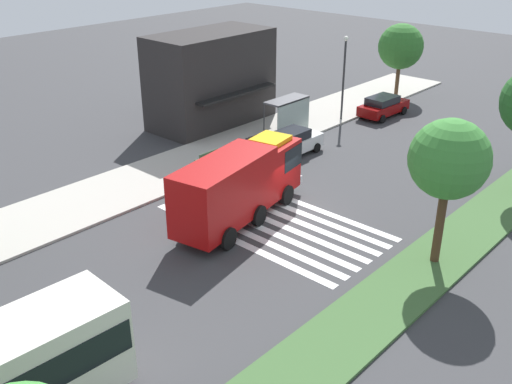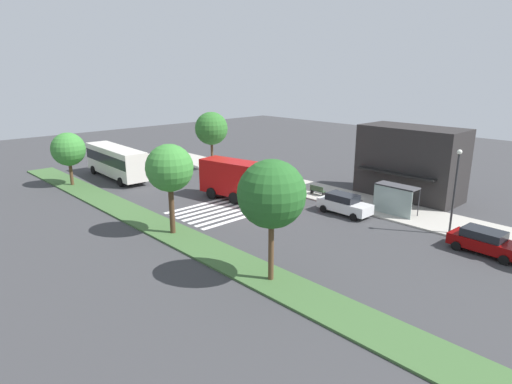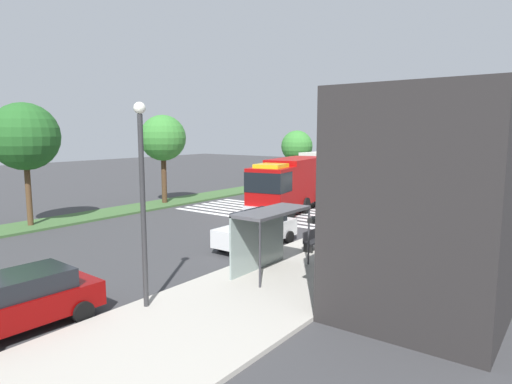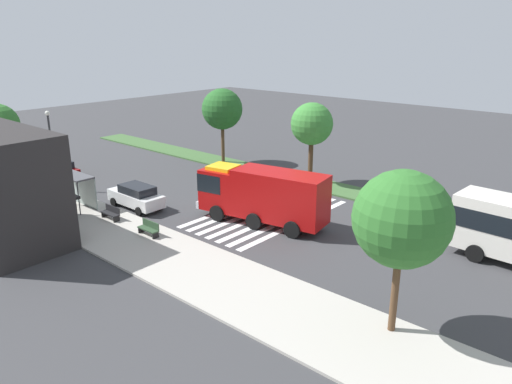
{
  "view_description": "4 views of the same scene",
  "coord_description": "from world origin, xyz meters",
  "views": [
    {
      "loc": [
        -22.61,
        -17.53,
        14.39
      ],
      "look_at": [
        -1.99,
        1.23,
        1.34
      ],
      "focal_mm": 41.42,
      "sensor_mm": 36.0,
      "label": 1
    },
    {
      "loc": [
        26.44,
        -24.4,
        11.87
      ],
      "look_at": [
        -0.03,
        0.6,
        1.65
      ],
      "focal_mm": 30.32,
      "sensor_mm": 36.0,
      "label": 2
    },
    {
      "loc": [
        22.92,
        17.83,
        5.59
      ],
      "look_at": [
        -0.2,
        0.68,
        1.65
      ],
      "focal_mm": 31.04,
      "sensor_mm": 36.0,
      "label": 3
    },
    {
      "loc": [
        -22.67,
        24.77,
        12.14
      ],
      "look_at": [
        -1.66,
        0.8,
        1.75
      ],
      "focal_mm": 34.15,
      "sensor_mm": 36.0,
      "label": 4
    }
  ],
  "objects": [
    {
      "name": "bench_near_shelter",
      "position": [
        5.09,
        8.02,
        0.59
      ],
      "size": [
        1.6,
        0.5,
        0.9
      ],
      "color": "black",
      "rests_on": "sidewalk"
    },
    {
      "name": "storefront_building",
      "position": [
        7.17,
        14.11,
        3.42
      ],
      "size": [
        9.42,
        5.51,
        6.85
      ],
      "color": "#282626",
      "rests_on": "ground_plane"
    },
    {
      "name": "street_lamp",
      "position": [
        14.28,
        7.11,
        3.86
      ],
      "size": [
        0.36,
        0.36,
        6.33
      ],
      "color": "#2D2D30",
      "rests_on": "sidewalk"
    },
    {
      "name": "sidewalk",
      "position": [
        0.0,
        9.14,
        0.07
      ],
      "size": [
        60.0,
        5.25,
        0.14
      ],
      "primitive_type": "cube",
      "color": "#ADA89E",
      "rests_on": "ground_plane"
    },
    {
      "name": "median_tree_far_west",
      "position": [
        -19.56,
        -8.01,
        3.96
      ],
      "size": [
        3.49,
        3.49,
        5.58
      ],
      "color": "#513823",
      "rests_on": "median_strip"
    },
    {
      "name": "median_strip",
      "position": [
        0.0,
        -8.01,
        0.07
      ],
      "size": [
        60.0,
        3.0,
        0.14
      ],
      "primitive_type": "cube",
      "color": "#3D6033",
      "rests_on": "ground_plane"
    },
    {
      "name": "parked_car_mid",
      "position": [
        17.4,
        5.32,
        0.85
      ],
      "size": [
        4.68,
        2.27,
        1.63
      ],
      "rotation": [
        0.0,
        0.0,
        -0.04
      ],
      "color": "#720505",
      "rests_on": "ground_plane"
    },
    {
      "name": "bus_stop_shelter",
      "position": [
        9.09,
        8.02,
        1.89
      ],
      "size": [
        3.5,
        1.4,
        2.46
      ],
      "color": "#4C4C51",
      "rests_on": "sidewalk"
    },
    {
      "name": "median_tree_west",
      "position": [
        -0.03,
        -8.01,
        5.07
      ],
      "size": [
        3.48,
        3.48,
        6.71
      ],
      "color": "#47301E",
      "rests_on": "median_strip"
    },
    {
      "name": "fire_truck",
      "position": [
        -2.66,
        1.6,
        2.08
      ],
      "size": [
        9.32,
        4.01,
        3.71
      ],
      "rotation": [
        0.0,
        0.0,
        0.18
      ],
      "color": "#A50C0C",
      "rests_on": "ground_plane"
    },
    {
      "name": "median_tree_center",
      "position": [
        10.35,
        -8.01,
        5.29
      ],
      "size": [
        3.88,
        3.88,
        7.11
      ],
      "color": "#513823",
      "rests_on": "median_strip"
    },
    {
      "name": "bench_west_of_shelter",
      "position": [
        0.89,
        8.02,
        0.59
      ],
      "size": [
        1.6,
        0.5,
        0.9
      ],
      "color": "#2D472D",
      "rests_on": "sidewalk"
    },
    {
      "name": "ground_plane",
      "position": [
        0.0,
        0.0,
        0.0
      ],
      "size": [
        120.0,
        120.0,
        0.0
      ],
      "primitive_type": "plane",
      "color": "#38383A"
    },
    {
      "name": "crosswalk",
      "position": [
        -2.0,
        0.0,
        0.01
      ],
      "size": [
        5.85,
        11.73,
        0.01
      ],
      "color": "silver",
      "rests_on": "ground_plane"
    },
    {
      "name": "parked_car_west",
      "position": [
        5.96,
        5.31,
        0.9
      ],
      "size": [
        4.69,
        2.01,
        1.75
      ],
      "rotation": [
        0.0,
        0.0,
        -0.0
      ],
      "color": "silver",
      "rests_on": "ground_plane"
    },
    {
      "name": "transit_bus",
      "position": [
        -19.49,
        -2.93,
        2.12
      ],
      "size": [
        11.1,
        3.25,
        3.57
      ],
      "rotation": [
        0.0,
        0.0,
        3.1
      ],
      "color": "silver",
      "rests_on": "ground_plane"
    },
    {
      "name": "sidewalk_tree_far_west",
      "position": [
        -15.21,
        7.51,
        5.17
      ],
      "size": [
        3.96,
        3.96,
        7.03
      ],
      "color": "#513823",
      "rests_on": "sidewalk"
    }
  ]
}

